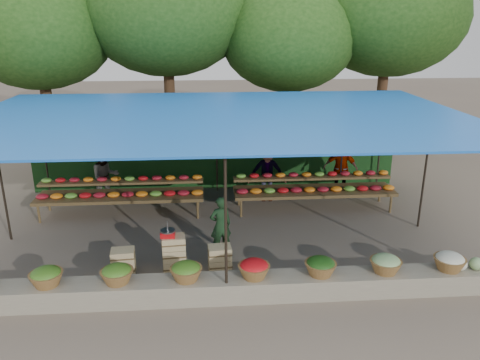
{
  "coord_description": "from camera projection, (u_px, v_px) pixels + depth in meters",
  "views": [
    {
      "loc": [
        -0.3,
        -10.05,
        4.74
      ],
      "look_at": [
        0.47,
        0.2,
        1.23
      ],
      "focal_mm": 35.0,
      "sensor_mm": 36.0,
      "label": 1
    }
  ],
  "objects": [
    {
      "name": "ground",
      "position": [
        221.0,
        233.0,
        11.04
      ],
      "size": [
        60.0,
        60.0,
        0.0
      ],
      "primitive_type": "plane",
      "color": "#6B5C4F",
      "rests_on": "ground"
    },
    {
      "name": "stone_curb",
      "position": [
        226.0,
        288.0,
        8.38
      ],
      "size": [
        10.6,
        0.55,
        0.4
      ],
      "primitive_type": "cube",
      "color": "slate",
      "rests_on": "ground"
    },
    {
      "name": "stall_canopy",
      "position": [
        219.0,
        120.0,
        10.25
      ],
      "size": [
        10.8,
        6.6,
        2.82
      ],
      "color": "black",
      "rests_on": "ground"
    },
    {
      "name": "produce_baskets",
      "position": [
        220.0,
        270.0,
        8.26
      ],
      "size": [
        8.98,
        0.58,
        0.34
      ],
      "color": "brown",
      "rests_on": "stone_curb"
    },
    {
      "name": "netting_backdrop",
      "position": [
        216.0,
        147.0,
        13.61
      ],
      "size": [
        10.6,
        0.06,
        2.5
      ],
      "primitive_type": "cube",
      "color": "#1B4518",
      "rests_on": "ground"
    },
    {
      "name": "tree_row",
      "position": [
        228.0,
        22.0,
        15.3
      ],
      "size": [
        16.51,
        5.5,
        7.12
      ],
      "color": "#3A2015",
      "rests_on": "ground"
    },
    {
      "name": "fruit_table_left",
      "position": [
        121.0,
        191.0,
        11.95
      ],
      "size": [
        4.21,
        0.95,
        0.93
      ],
      "color": "#4A371D",
      "rests_on": "ground"
    },
    {
      "name": "fruit_table_right",
      "position": [
        314.0,
        187.0,
        12.3
      ],
      "size": [
        4.21,
        0.95,
        0.93
      ],
      "color": "#4A371D",
      "rests_on": "ground"
    },
    {
      "name": "crate_counter",
      "position": [
        173.0,
        257.0,
        9.24
      ],
      "size": [
        2.38,
        0.38,
        0.77
      ],
      "color": "tan",
      "rests_on": "ground"
    },
    {
      "name": "weighing_scale",
      "position": [
        168.0,
        233.0,
        9.06
      ],
      "size": [
        0.29,
        0.29,
        0.31
      ],
      "color": "red",
      "rests_on": "crate_counter"
    },
    {
      "name": "vendor_seated",
      "position": [
        221.0,
        225.0,
        9.9
      ],
      "size": [
        0.53,
        0.42,
        1.28
      ],
      "primitive_type": "imported",
      "rotation": [
        0.0,
        0.0,
        3.41
      ],
      "color": "#17341A",
      "rests_on": "ground"
    },
    {
      "name": "customer_left",
      "position": [
        105.0,
        177.0,
        12.57
      ],
      "size": [
        0.91,
        0.83,
        1.53
      ],
      "primitive_type": "imported",
      "rotation": [
        0.0,
        0.0,
        0.43
      ],
      "color": "slate",
      "rests_on": "ground"
    },
    {
      "name": "customer_mid",
      "position": [
        267.0,
        172.0,
        12.77
      ],
      "size": [
        1.09,
        0.66,
        1.63
      ],
      "primitive_type": "imported",
      "rotation": [
        0.0,
        0.0,
        -0.05
      ],
      "color": "slate",
      "rests_on": "ground"
    },
    {
      "name": "customer_right",
      "position": [
        340.0,
        169.0,
        13.1
      ],
      "size": [
        1.02,
        0.66,
        1.61
      ],
      "primitive_type": "imported",
      "rotation": [
        0.0,
        0.0,
        -0.3
      ],
      "color": "slate",
      "rests_on": "ground"
    }
  ]
}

